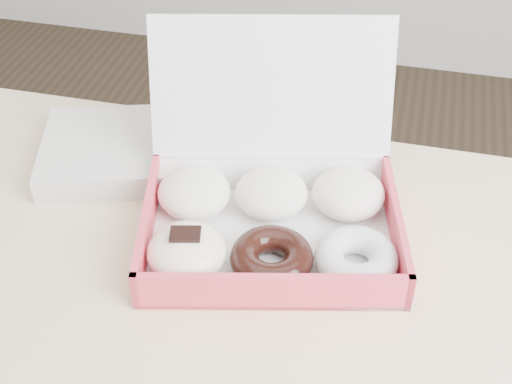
# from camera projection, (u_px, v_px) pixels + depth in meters

# --- Properties ---
(table) EXTENTS (1.20, 0.80, 0.75)m
(table) POSITION_uv_depth(u_px,v_px,m) (268.00, 375.00, 0.84)
(table) COLOR #D2B08A
(table) RESTS_ON ground
(donut_box) EXTENTS (0.38, 0.36, 0.23)m
(donut_box) POSITION_uv_depth(u_px,v_px,m) (269.00, 209.00, 0.90)
(donut_box) COLOR white
(donut_box) RESTS_ON table
(newspapers) EXTENTS (0.27, 0.24, 0.04)m
(newspapers) POSITION_uv_depth(u_px,v_px,m) (124.00, 150.00, 1.03)
(newspapers) COLOR white
(newspapers) RESTS_ON table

